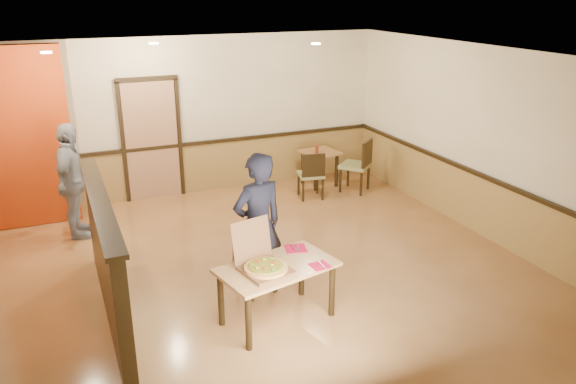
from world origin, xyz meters
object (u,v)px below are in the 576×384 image
object	(u,v)px
pizza_box	(263,265)
side_table	(320,160)
diner_chair	(252,257)
side_chair_left	(312,173)
passerby	(72,181)
condiment	(317,149)
side_chair_right	(359,163)
main_table	(277,274)
diner	(258,226)

from	to	relation	value
pizza_box	side_table	bearing A→B (deg)	43.91
diner_chair	side_chair_left	size ratio (longest dim) A/B	0.95
passerby	condiment	distance (m)	4.32
side_chair_right	condiment	xyz separation A→B (m)	(-0.61, 0.51, 0.21)
main_table	pizza_box	size ratio (longest dim) A/B	2.15
side_chair_right	passerby	bearing A→B (deg)	-39.79
passerby	pizza_box	xyz separation A→B (m)	(1.74, -3.36, -0.12)
passerby	side_chair_left	bearing A→B (deg)	-70.75
side_chair_right	side_chair_left	bearing A→B (deg)	-40.01
pizza_box	condiment	distance (m)	4.68
pizza_box	condiment	xyz separation A→B (m)	(2.55, 3.92, -0.01)
diner	passerby	xyz separation A→B (m)	(-1.92, 2.70, -0.03)
main_table	pizza_box	bearing A→B (deg)	179.27
side_chair_right	pizza_box	xyz separation A→B (m)	(-3.16, -3.42, 0.21)
pizza_box	condiment	bearing A→B (deg)	44.42
side_chair_left	side_chair_right	bearing A→B (deg)	-168.62
side_table	pizza_box	size ratio (longest dim) A/B	1.05
pizza_box	condiment	size ratio (longest dim) A/B	4.21
side_table	passerby	world-z (taller)	passerby
diner_chair	side_chair_left	bearing A→B (deg)	37.23
passerby	pizza_box	distance (m)	3.78
main_table	passerby	xyz separation A→B (m)	(-1.91, 3.32, 0.29)
diner_chair	pizza_box	size ratio (longest dim) A/B	1.26
passerby	main_table	bearing A→B (deg)	-131.55
main_table	condiment	size ratio (longest dim) A/B	9.04
side_chair_right	side_table	distance (m)	0.78
main_table	diner	bearing A→B (deg)	76.05
diner	pizza_box	world-z (taller)	diner
main_table	condiment	distance (m)	4.55
side_chair_left	passerby	distance (m)	3.96
diner_chair	pizza_box	distance (m)	0.87
diner_chair	diner	size ratio (longest dim) A/B	0.45
side_table	main_table	bearing A→B (deg)	-122.00
main_table	pizza_box	xyz separation A→B (m)	(-0.18, -0.04, 0.17)
side_chair_right	diner	xyz separation A→B (m)	(-2.97, -2.76, 0.37)
main_table	condiment	bearing A→B (deg)	45.76
diner	main_table	bearing A→B (deg)	76.37
side_chair_left	pizza_box	size ratio (longest dim) A/B	1.32
diner_chair	condiment	xyz separation A→B (m)	(2.39, 3.12, 0.29)
diner_chair	condiment	distance (m)	3.95
side_chair_right	pizza_box	bearing A→B (deg)	6.75
side_chair_left	side_table	distance (m)	0.77
condiment	main_table	bearing A→B (deg)	-121.42
condiment	pizza_box	bearing A→B (deg)	-123.02
diner_chair	side_chair_left	distance (m)	3.32
side_chair_left	condiment	size ratio (longest dim) A/B	5.55
pizza_box	diner_chair	bearing A→B (deg)	66.44
side_table	condiment	world-z (taller)	condiment
main_table	diner	size ratio (longest dim) A/B	0.78
diner	diner_chair	bearing A→B (deg)	-88.88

